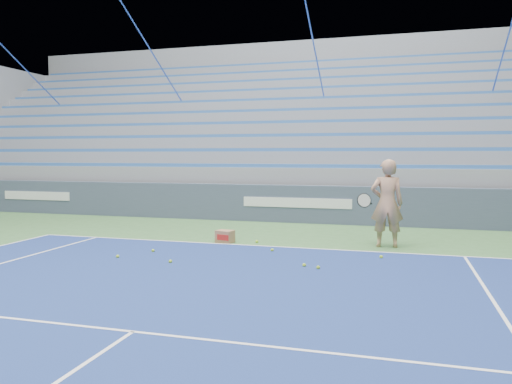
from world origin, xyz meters
TOP-DOWN VIEW (x-y plane):
  - sponsor_barrier at (0.00, 15.88)m, footprint 30.00×0.32m
  - bleachers at (0.00, 21.60)m, footprint 31.00×9.15m
  - tennis_player at (2.61, 12.58)m, footprint 0.98×0.88m
  - ball_box at (-0.93, 12.11)m, footprint 0.43×0.37m
  - tennis_ball_0 at (1.26, 10.17)m, footprint 0.07×0.07m
  - tennis_ball_1 at (2.55, 11.29)m, footprint 0.07×0.07m
  - tennis_ball_2 at (0.37, 11.38)m, footprint 0.07×0.07m
  - tennis_ball_3 at (1.52, 10.06)m, footprint 0.07×0.07m
  - tennis_ball_4 at (-1.17, 9.80)m, footprint 0.07×0.07m
  - tennis_ball_5 at (-1.97, 10.64)m, footprint 0.07×0.07m
  - tennis_ball_6 at (-2.35, 9.93)m, footprint 0.07×0.07m
  - tennis_ball_7 at (-0.22, 12.27)m, footprint 0.07×0.07m

SIDE VIEW (x-z plane):
  - tennis_ball_0 at x=1.26m, z-range 0.00..0.07m
  - tennis_ball_1 at x=2.55m, z-range 0.00..0.07m
  - tennis_ball_2 at x=0.37m, z-range 0.00..0.07m
  - tennis_ball_3 at x=1.52m, z-range 0.00..0.07m
  - tennis_ball_4 at x=-1.17m, z-range 0.00..0.07m
  - tennis_ball_5 at x=-1.97m, z-range 0.00..0.07m
  - tennis_ball_6 at x=-2.35m, z-range 0.00..0.07m
  - tennis_ball_7 at x=-0.22m, z-range 0.00..0.07m
  - ball_box at x=-0.93m, z-range 0.00..0.28m
  - sponsor_barrier at x=0.00m, z-range 0.00..1.10m
  - tennis_player at x=2.61m, z-range 0.00..1.90m
  - bleachers at x=0.00m, z-range -1.29..6.01m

